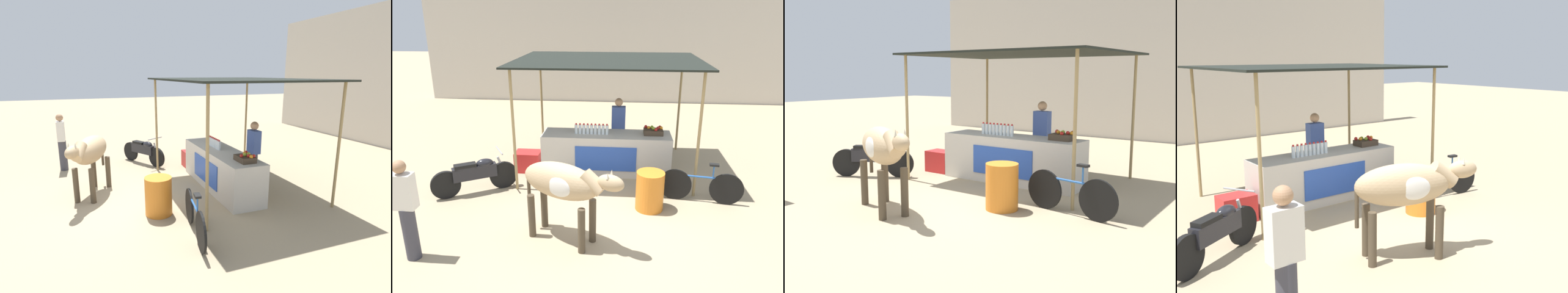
# 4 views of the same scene
# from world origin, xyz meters

# --- Properties ---
(ground_plane) EXTENTS (60.00, 60.00, 0.00)m
(ground_plane) POSITION_xyz_m (0.00, 0.00, 0.00)
(ground_plane) COLOR tan
(building_wall_far) EXTENTS (16.00, 0.50, 5.34)m
(building_wall_far) POSITION_xyz_m (0.00, 10.03, 2.67)
(building_wall_far) COLOR beige
(building_wall_far) RESTS_ON ground
(stall_counter) EXTENTS (3.00, 0.82, 0.96)m
(stall_counter) POSITION_xyz_m (0.00, 2.20, 0.48)
(stall_counter) COLOR beige
(stall_counter) RESTS_ON ground
(stall_awning) EXTENTS (4.20, 3.20, 2.65)m
(stall_awning) POSITION_xyz_m (0.00, 2.50, 2.54)
(stall_awning) COLOR black
(stall_awning) RESTS_ON ground
(water_bottle_row) EXTENTS (0.79, 0.07, 0.25)m
(water_bottle_row) POSITION_xyz_m (-0.35, 2.15, 1.07)
(water_bottle_row) COLOR silver
(water_bottle_row) RESTS_ON stall_counter
(fruit_crate) EXTENTS (0.44, 0.32, 0.18)m
(fruit_crate) POSITION_xyz_m (1.09, 2.26, 1.03)
(fruit_crate) COLOR #3F3326
(fruit_crate) RESTS_ON stall_counter
(vendor_behind_counter) EXTENTS (0.34, 0.22, 1.65)m
(vendor_behind_counter) POSITION_xyz_m (0.27, 2.95, 0.85)
(vendor_behind_counter) COLOR #383842
(vendor_behind_counter) RESTS_ON ground
(cooler_box) EXTENTS (0.60, 0.44, 0.48)m
(cooler_box) POSITION_xyz_m (-1.89, 2.10, 0.24)
(cooler_box) COLOR red
(cooler_box) RESTS_ON ground
(water_barrel) EXTENTS (0.54, 0.54, 0.77)m
(water_barrel) POSITION_xyz_m (0.92, 0.41, 0.39)
(water_barrel) COLOR orange
(water_barrel) RESTS_ON ground
(cow) EXTENTS (1.81, 1.08, 1.44)m
(cow) POSITION_xyz_m (-0.56, -0.80, 1.03)
(cow) COLOR tan
(cow) RESTS_ON ground
(motorcycle_parked) EXTENTS (1.59, 1.02, 0.90)m
(motorcycle_parked) POSITION_xyz_m (-2.69, 0.81, 0.43)
(motorcycle_parked) COLOR black
(motorcycle_parked) RESTS_ON ground
(bicycle_leaning) EXTENTS (1.65, 0.29, 0.85)m
(bicycle_leaning) POSITION_xyz_m (1.97, 0.80, 0.35)
(bicycle_leaning) COLOR black
(bicycle_leaning) RESTS_ON ground
(passerby_on_street) EXTENTS (0.34, 0.22, 1.65)m
(passerby_on_street) POSITION_xyz_m (-2.86, -1.51, 0.85)
(passerby_on_street) COLOR #383842
(passerby_on_street) RESTS_ON ground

